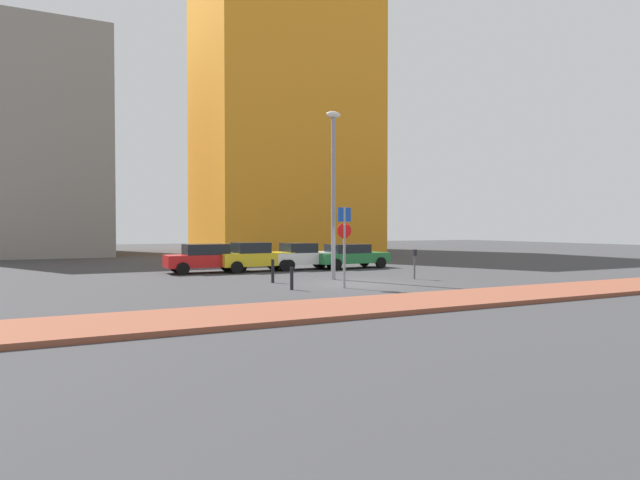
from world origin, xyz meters
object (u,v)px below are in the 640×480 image
parked_car_yellow (254,257)px  parking_meter (414,260)px  parked_car_green (350,256)px  parked_car_red (208,258)px  traffic_bollard_near (292,278)px  parked_car_white (303,256)px  street_lamp (333,182)px  traffic_bollard_mid (273,271)px  parking_sign_post (344,237)px

parked_car_yellow → parking_meter: 8.96m
parked_car_green → parked_car_red: bearing=175.5°
parked_car_yellow → traffic_bollard_near: parked_car_yellow is taller
parked_car_red → parking_meter: 10.81m
parked_car_white → parked_car_green: 2.84m
parked_car_yellow → parking_meter: bearing=-54.2°
street_lamp → parked_car_yellow: bearing=107.6°
parking_meter → traffic_bollard_mid: 6.56m
traffic_bollard_mid → parking_sign_post: bearing=-59.2°
parked_car_white → parking_sign_post: size_ratio=1.26×
parking_meter → parking_sign_post: bearing=-159.8°
parked_car_white → parking_meter: bearing=-72.8°
parking_sign_post → street_lamp: size_ratio=0.42×
parked_car_red → parked_car_green: parked_car_red is taller
parked_car_white → parking_meter: size_ratio=2.93×
parking_sign_post → parked_car_white: bearing=76.0°
parked_car_green → traffic_bollard_mid: bearing=-141.2°
parked_car_white → parking_meter: parked_car_white is taller
parked_car_red → parked_car_green: (8.19, -0.65, -0.04)m
parked_car_green → traffic_bollard_near: 10.92m
traffic_bollard_mid → parking_meter: bearing=-12.1°
parking_meter → traffic_bollard_near: size_ratio=1.57×
parked_car_white → parking_sign_post: (-2.27, -9.12, 1.24)m
parked_car_red → parked_car_green: size_ratio=0.96×
street_lamp → parked_car_white: bearing=79.5°
traffic_bollard_near → street_lamp: bearing=41.2°
traffic_bollard_mid → street_lamp: bearing=2.5°
parked_car_red → parked_car_green: bearing=-4.5°
parked_car_red → parked_car_yellow: size_ratio=1.08×
parking_sign_post → parking_meter: bearing=20.2°
parked_car_green → parking_sign_post: 10.07m
parked_car_white → parked_car_green: (2.79, -0.51, -0.02)m
traffic_bollard_near → parking_sign_post: bearing=-9.7°
parked_car_yellow → street_lamp: street_lamp is taller
parked_car_white → parking_sign_post: 9.48m
street_lamp → traffic_bollard_mid: bearing=-177.5°
parked_car_yellow → traffic_bollard_mid: size_ratio=4.04×
traffic_bollard_mid → parked_car_yellow: bearing=78.8°
parked_car_green → traffic_bollard_mid: size_ratio=4.57×
parked_car_green → parking_sign_post: bearing=-120.5°
parking_meter → traffic_bollard_near: parking_meter is taller
parked_car_white → street_lamp: 7.07m
parked_car_green → parking_meter: size_ratio=3.37×
parked_car_green → parked_car_yellow: bearing=176.6°
parked_car_red → parked_car_yellow: 2.49m
parked_car_green → parking_sign_post: size_ratio=1.45×
parked_car_red → parking_sign_post: (3.13, -9.26, 1.22)m
parked_car_white → parked_car_red: bearing=178.5°
parked_car_white → traffic_bollard_near: 9.79m
parked_car_yellow → parked_car_green: size_ratio=0.88×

